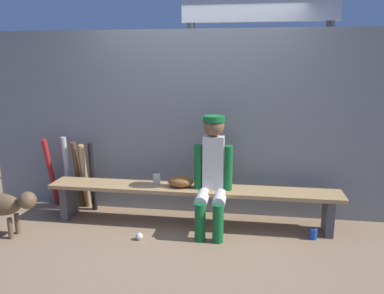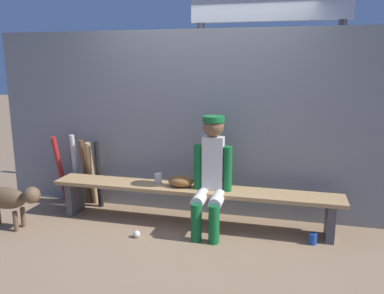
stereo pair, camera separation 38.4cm
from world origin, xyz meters
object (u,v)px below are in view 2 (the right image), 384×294
player_seated (211,172)px  bat_aluminum_black (99,174)px  baseball_glove (181,181)px  scoreboard (274,15)px  bat_aluminum_silver (75,169)px  bat_aluminum_red (60,169)px  cup_on_bench (158,178)px  baseball (137,234)px  cup_on_ground (313,239)px  dog (9,199)px  bat_wood_tan (92,174)px  dugout_bench (192,194)px  bat_wood_dark (85,172)px

player_seated → bat_aluminum_black: (-1.47, 0.34, -0.23)m
baseball_glove → scoreboard: bearing=56.7°
player_seated → bat_aluminum_silver: (-1.83, 0.42, -0.21)m
bat_aluminum_black → bat_aluminum_red: bearing=175.5°
cup_on_bench → baseball: bearing=-96.6°
baseball → cup_on_ground: (1.75, 0.29, 0.02)m
cup_on_ground → scoreboard: bearing=110.2°
bat_aluminum_silver → cup_on_ground: bearing=-9.5°
bat_aluminum_black → dog: (-0.64, -0.80, -0.09)m
bat_aluminum_black → baseball: (0.77, -0.69, -0.39)m
bat_wood_tan → dugout_bench: bearing=-12.1°
bat_wood_dark → bat_aluminum_red: bearing=-175.0°
cup_on_ground → dog: (-3.15, -0.40, 0.28)m
player_seated → cup_on_bench: (-0.64, 0.17, -0.17)m
dog → baseball_glove: bearing=18.0°
baseball → dog: (-1.41, -0.11, 0.30)m
bat_wood_dark → baseball: 1.31m
dog → bat_aluminum_silver: bearing=72.6°
baseball → dog: size_ratio=0.09×
bat_wood_dark → baseball: bat_wood_dark is taller
player_seated → baseball: player_seated is taller
dog → bat_wood_dark: bearing=64.6°
baseball_glove → bat_wood_tan: bat_wood_tan is taller
bat_aluminum_black → bat_aluminum_red: (-0.55, 0.04, 0.02)m
bat_wood_dark → bat_aluminum_silver: bearing=177.6°
bat_aluminum_red → bat_aluminum_black: bearing=-4.5°
player_seated → bat_wood_tan: (-1.59, 0.39, -0.24)m
bat_wood_dark → baseball_glove: bearing=-13.0°
player_seated → cup_on_ground: 1.21m
bat_aluminum_black → cup_on_ground: (2.51, -0.40, -0.37)m
baseball_glove → bat_aluminum_black: bat_aluminum_black is taller
player_seated → scoreboard: scoreboard is taller
baseball → scoreboard: size_ratio=0.02×
baseball_glove → dog: baseball_glove is taller
bat_aluminum_black → baseball: size_ratio=11.42×
baseball_glove → bat_aluminum_red: bat_aluminum_red is taller
bat_aluminum_silver → cup_on_bench: size_ratio=8.11×
dog → bat_aluminum_red: bearing=84.4°
dugout_bench → bat_aluminum_red: size_ratio=3.59×
baseball_glove → baseball: size_ratio=3.78×
bat_wood_tan → cup_on_bench: size_ratio=7.48×
bat_aluminum_red → cup_on_bench: (1.38, -0.21, 0.05)m
bat_aluminum_silver → bat_aluminum_red: 0.20m
bat_wood_tan → bat_aluminum_red: (-0.43, -0.01, 0.03)m
bat_aluminum_red → baseball: (1.32, -0.74, -0.40)m
bat_aluminum_black → dog: size_ratio=1.00×
bat_wood_tan → cup_on_ground: bat_wood_tan is taller
player_seated → scoreboard: size_ratio=0.37×
scoreboard → bat_aluminum_black: bearing=-151.5°
dugout_bench → scoreboard: size_ratio=0.95×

